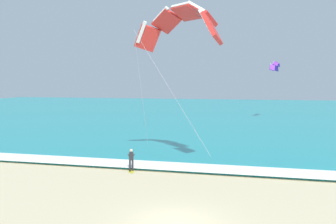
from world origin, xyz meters
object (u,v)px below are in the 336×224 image
Objects in this scene: surfboard at (131,171)px; kite_distant at (276,65)px; kite_primary at (181,22)px; kitesurfer at (131,159)px.

surfboard is 47.47m from kite_distant.
kitesurfer is at bearing -126.77° from kite_primary.
kitesurfer reaches higher than surfboard.
surfboard is at bearing -102.98° from kite_distant.
kite_distant is at bearing 77.02° from surfboard.
surfboard is 0.30× the size of kite_distant.
kitesurfer is 11.48m from kite_primary.
kite_distant reaches higher than surfboard.
kite_primary is 2.35× the size of kite_distant.
kite_distant is (10.44, 45.31, 9.58)m from surfboard.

